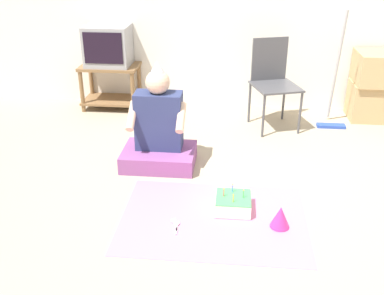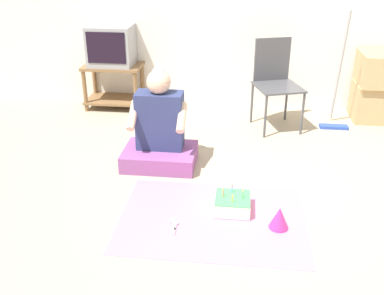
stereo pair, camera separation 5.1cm
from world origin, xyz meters
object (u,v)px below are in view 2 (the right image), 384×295
(dust_mop, at_px, (337,95))
(folding_chair, at_px, (275,78))
(cardboard_box_stack, at_px, (380,86))
(birthday_cake, at_px, (232,203))
(tv, at_px, (111,45))
(person_seated, at_px, (160,133))
(party_hat_blue, at_px, (279,218))

(dust_mop, bearing_deg, folding_chair, -176.41)
(cardboard_box_stack, distance_m, birthday_cake, 2.40)
(tv, bearing_deg, person_seated, -60.09)
(person_seated, bearing_deg, dust_mop, 32.51)
(party_hat_blue, bearing_deg, person_seated, 138.44)
(person_seated, bearing_deg, tv, 119.91)
(dust_mop, xyz_separation_m, person_seated, (-1.59, -1.01, -0.05))
(cardboard_box_stack, xyz_separation_m, birthday_cake, (-1.42, -1.91, -0.30))
(person_seated, xyz_separation_m, birthday_cake, (0.63, -0.66, -0.22))
(cardboard_box_stack, bearing_deg, tv, 178.82)
(cardboard_box_stack, distance_m, party_hat_blue, 2.38)
(dust_mop, relative_size, birthday_cake, 4.68)
(folding_chair, relative_size, party_hat_blue, 5.82)
(folding_chair, bearing_deg, party_hat_blue, -90.97)
(birthday_cake, bearing_deg, tv, 125.06)
(tv, xyz_separation_m, folding_chair, (1.73, -0.34, -0.20))
(dust_mop, relative_size, person_seated, 1.32)
(tv, height_order, birthday_cake, tv)
(folding_chair, relative_size, dust_mop, 0.75)
(tv, relative_size, folding_chair, 0.54)
(birthday_cake, bearing_deg, person_seated, 133.60)
(person_seated, height_order, party_hat_blue, person_seated)
(person_seated, bearing_deg, party_hat_blue, -41.56)
(folding_chair, distance_m, person_seated, 1.39)
(dust_mop, height_order, party_hat_blue, dust_mop)
(folding_chair, bearing_deg, person_seated, -134.97)
(tv, xyz_separation_m, person_seated, (0.75, -1.31, -0.42))
(person_seated, xyz_separation_m, party_hat_blue, (0.94, -0.83, -0.20))
(tv, distance_m, person_seated, 1.57)
(dust_mop, distance_m, birthday_cake, 1.95)
(folding_chair, relative_size, birthday_cake, 3.49)
(dust_mop, bearing_deg, birthday_cake, -119.74)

